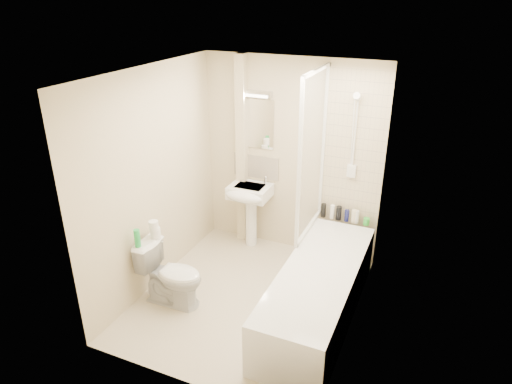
% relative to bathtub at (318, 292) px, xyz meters
% --- Properties ---
extents(floor, '(2.50, 2.50, 0.00)m').
position_rel_bathtub_xyz_m(floor, '(-0.75, -0.04, -0.29)').
color(floor, beige).
rests_on(floor, ground).
extents(wall_back, '(2.20, 0.02, 2.40)m').
position_rel_bathtub_xyz_m(wall_back, '(-0.75, 1.21, 0.91)').
color(wall_back, beige).
rests_on(wall_back, ground).
extents(wall_left, '(0.02, 2.50, 2.40)m').
position_rel_bathtub_xyz_m(wall_left, '(-1.85, -0.04, 0.91)').
color(wall_left, beige).
rests_on(wall_left, ground).
extents(wall_right, '(0.02, 2.50, 2.40)m').
position_rel_bathtub_xyz_m(wall_right, '(0.35, -0.04, 0.91)').
color(wall_right, beige).
rests_on(wall_right, ground).
extents(ceiling, '(2.20, 2.50, 0.02)m').
position_rel_bathtub_xyz_m(ceiling, '(-0.75, -0.04, 2.11)').
color(ceiling, white).
rests_on(ceiling, wall_back).
extents(tile_back, '(0.70, 0.01, 1.75)m').
position_rel_bathtub_xyz_m(tile_back, '(0.00, 1.20, 1.14)').
color(tile_back, beige).
rests_on(tile_back, wall_back).
extents(tile_right, '(0.01, 2.10, 1.75)m').
position_rel_bathtub_xyz_m(tile_right, '(0.34, -0.00, 1.14)').
color(tile_right, beige).
rests_on(tile_right, wall_right).
extents(pipe_boxing, '(0.12, 0.12, 2.40)m').
position_rel_bathtub_xyz_m(pipe_boxing, '(-1.37, 1.15, 0.91)').
color(pipe_boxing, beige).
rests_on(pipe_boxing, ground).
extents(splashback, '(0.60, 0.02, 0.30)m').
position_rel_bathtub_xyz_m(splashback, '(-1.20, 1.20, 0.74)').
color(splashback, beige).
rests_on(splashback, wall_back).
extents(mirror, '(0.46, 0.01, 0.60)m').
position_rel_bathtub_xyz_m(mirror, '(-1.20, 1.20, 1.29)').
color(mirror, white).
rests_on(mirror, wall_back).
extents(strip_light, '(0.42, 0.07, 0.07)m').
position_rel_bathtub_xyz_m(strip_light, '(-1.20, 1.18, 1.66)').
color(strip_light, silver).
rests_on(strip_light, wall_back).
extents(bathtub, '(0.70, 2.10, 0.55)m').
position_rel_bathtub_xyz_m(bathtub, '(0.00, 0.00, 0.00)').
color(bathtub, white).
rests_on(bathtub, ground).
extents(shower_screen, '(0.04, 0.92, 1.80)m').
position_rel_bathtub_xyz_m(shower_screen, '(-0.35, 0.76, 1.16)').
color(shower_screen, white).
rests_on(shower_screen, bathtub).
extents(shower_fixture, '(0.10, 0.16, 0.99)m').
position_rel_bathtub_xyz_m(shower_fixture, '(-0.00, 1.15, 1.26)').
color(shower_fixture, white).
rests_on(shower_fixture, wall_back).
extents(pedestal_sink, '(0.50, 0.47, 0.96)m').
position_rel_bathtub_xyz_m(pedestal_sink, '(-1.20, 0.97, 0.39)').
color(pedestal_sink, white).
rests_on(pedestal_sink, ground).
extents(bottle_black_a, '(0.06, 0.06, 0.17)m').
position_rel_bathtub_xyz_m(bottle_black_a, '(-0.28, 1.12, 0.35)').
color(bottle_black_a, black).
rests_on(bottle_black_a, bathtub).
extents(bottle_white_a, '(0.05, 0.05, 0.17)m').
position_rel_bathtub_xyz_m(bottle_white_a, '(-0.17, 1.12, 0.35)').
color(bottle_white_a, white).
rests_on(bottle_white_a, bathtub).
extents(bottle_black_b, '(0.06, 0.06, 0.17)m').
position_rel_bathtub_xyz_m(bottle_black_b, '(-0.10, 1.12, 0.35)').
color(bottle_black_b, black).
rests_on(bottle_black_b, bathtub).
extents(bottle_blue, '(0.05, 0.05, 0.14)m').
position_rel_bathtub_xyz_m(bottle_blue, '(0.00, 1.12, 0.33)').
color(bottle_blue, navy).
rests_on(bottle_blue, bathtub).
extents(bottle_cream, '(0.07, 0.07, 0.16)m').
position_rel_bathtub_xyz_m(bottle_cream, '(0.09, 1.12, 0.34)').
color(bottle_cream, beige).
rests_on(bottle_cream, bathtub).
extents(bottle_white_b, '(0.05, 0.05, 0.16)m').
position_rel_bathtub_xyz_m(bottle_white_b, '(0.12, 1.12, 0.34)').
color(bottle_white_b, white).
rests_on(bottle_white_b, bathtub).
extents(bottle_green, '(0.07, 0.07, 0.09)m').
position_rel_bathtub_xyz_m(bottle_green, '(0.24, 1.12, 0.30)').
color(bottle_green, green).
rests_on(bottle_green, bathtub).
extents(toilet, '(0.41, 0.69, 0.69)m').
position_rel_bathtub_xyz_m(toilet, '(-1.47, -0.39, 0.05)').
color(toilet, white).
rests_on(toilet, ground).
extents(toilet_roll_lower, '(0.11, 0.11, 0.11)m').
position_rel_bathtub_xyz_m(toilet_roll_lower, '(-1.69, -0.30, 0.45)').
color(toilet_roll_lower, white).
rests_on(toilet_roll_lower, toilet).
extents(toilet_roll_upper, '(0.10, 0.10, 0.10)m').
position_rel_bathtub_xyz_m(toilet_roll_upper, '(-1.68, -0.33, 0.56)').
color(toilet_roll_upper, white).
rests_on(toilet_roll_upper, toilet_roll_lower).
extents(green_bottle, '(0.06, 0.06, 0.19)m').
position_rel_bathtub_xyz_m(green_bottle, '(-1.75, -0.53, 0.49)').
color(green_bottle, green).
rests_on(green_bottle, toilet).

